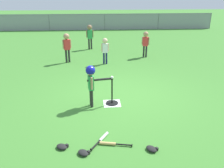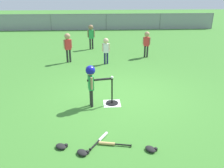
{
  "view_description": "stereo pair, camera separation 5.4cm",
  "coord_description": "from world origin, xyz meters",
  "px_view_note": "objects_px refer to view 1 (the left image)",
  "views": [
    {
      "loc": [
        -0.76,
        -5.95,
        2.77
      ],
      "look_at": [
        -0.35,
        -0.46,
        0.55
      ],
      "focal_mm": 37.65,
      "sensor_mm": 36.0,
      "label": 1
    },
    {
      "loc": [
        -0.7,
        -5.96,
        2.77
      ],
      "look_at": [
        -0.35,
        -0.46,
        0.55
      ],
      "focal_mm": 37.65,
      "sensor_mm": 36.0,
      "label": 2
    }
  ],
  "objects_px": {
    "fielder_near_left": "(105,48)",
    "spare_bat_silver": "(102,138)",
    "fielder_deep_left": "(67,44)",
    "glove_tossed_aside": "(152,149)",
    "batting_tee": "(112,100)",
    "baseball_on_tee": "(112,77)",
    "fielder_near_right": "(90,34)",
    "batter_child": "(91,78)",
    "spare_bat_wood": "(111,144)",
    "glove_by_plate": "(84,153)",
    "glove_near_bats": "(62,147)",
    "fielder_deep_center": "(146,41)"
  },
  "relations": [
    {
      "from": "baseball_on_tee",
      "to": "fielder_near_right",
      "type": "height_order",
      "value": "fielder_near_right"
    },
    {
      "from": "fielder_near_left",
      "to": "glove_near_bats",
      "type": "bearing_deg",
      "value": -101.25
    },
    {
      "from": "baseball_on_tee",
      "to": "fielder_near_left",
      "type": "height_order",
      "value": "fielder_near_left"
    },
    {
      "from": "fielder_deep_center",
      "to": "glove_near_bats",
      "type": "bearing_deg",
      "value": -114.58
    },
    {
      "from": "fielder_deep_center",
      "to": "spare_bat_silver",
      "type": "height_order",
      "value": "fielder_deep_center"
    },
    {
      "from": "fielder_near_left",
      "to": "spare_bat_silver",
      "type": "distance_m",
      "value": 5.17
    },
    {
      "from": "batting_tee",
      "to": "glove_near_bats",
      "type": "distance_m",
      "value": 2.09
    },
    {
      "from": "fielder_near_left",
      "to": "fielder_deep_center",
      "type": "distance_m",
      "value": 2.0
    },
    {
      "from": "baseball_on_tee",
      "to": "spare_bat_silver",
      "type": "xyz_separation_m",
      "value": [
        -0.32,
        -1.58,
        -0.7
      ]
    },
    {
      "from": "spare_bat_silver",
      "to": "baseball_on_tee",
      "type": "bearing_deg",
      "value": 78.7
    },
    {
      "from": "batter_child",
      "to": "glove_tossed_aside",
      "type": "distance_m",
      "value": 2.31
    },
    {
      "from": "batting_tee",
      "to": "fielder_deep_left",
      "type": "bearing_deg",
      "value": 111.41
    },
    {
      "from": "batter_child",
      "to": "batting_tee",
      "type": "bearing_deg",
      "value": 10.66
    },
    {
      "from": "batting_tee",
      "to": "fielder_deep_left",
      "type": "relative_size",
      "value": 0.59
    },
    {
      "from": "baseball_on_tee",
      "to": "glove_near_bats",
      "type": "height_order",
      "value": "baseball_on_tee"
    },
    {
      "from": "fielder_near_right",
      "to": "spare_bat_silver",
      "type": "relative_size",
      "value": 2.14
    },
    {
      "from": "batter_child",
      "to": "spare_bat_wood",
      "type": "distance_m",
      "value": 1.86
    },
    {
      "from": "fielder_deep_left",
      "to": "glove_tossed_aside",
      "type": "bearing_deg",
      "value": -70.19
    },
    {
      "from": "glove_near_bats",
      "to": "batting_tee",
      "type": "bearing_deg",
      "value": 59.12
    },
    {
      "from": "baseball_on_tee",
      "to": "spare_bat_wood",
      "type": "bearing_deg",
      "value": -94.74
    },
    {
      "from": "spare_bat_silver",
      "to": "glove_near_bats",
      "type": "xyz_separation_m",
      "value": [
        -0.76,
        -0.21,
        0.01
      ]
    },
    {
      "from": "spare_bat_wood",
      "to": "fielder_near_left",
      "type": "bearing_deg",
      "value": 88.54
    },
    {
      "from": "glove_tossed_aside",
      "to": "fielder_deep_center",
      "type": "bearing_deg",
      "value": 79.52
    },
    {
      "from": "fielder_near_right",
      "to": "glove_near_bats",
      "type": "distance_m",
      "value": 7.94
    },
    {
      "from": "batter_child",
      "to": "fielder_deep_center",
      "type": "relative_size",
      "value": 0.97
    },
    {
      "from": "fielder_near_left",
      "to": "fielder_deep_center",
      "type": "relative_size",
      "value": 0.93
    },
    {
      "from": "spare_bat_silver",
      "to": "batting_tee",
      "type": "bearing_deg",
      "value": 78.7
    },
    {
      "from": "fielder_near_left",
      "to": "spare_bat_silver",
      "type": "relative_size",
      "value": 1.86
    },
    {
      "from": "batter_child",
      "to": "fielder_near_right",
      "type": "xyz_separation_m",
      "value": [
        -0.12,
        6.2,
        -0.0
      ]
    },
    {
      "from": "batting_tee",
      "to": "glove_by_plate",
      "type": "height_order",
      "value": "batting_tee"
    },
    {
      "from": "fielder_deep_center",
      "to": "fielder_near_left",
      "type": "bearing_deg",
      "value": -153.4
    },
    {
      "from": "glove_near_bats",
      "to": "batter_child",
      "type": "bearing_deg",
      "value": 71.97
    },
    {
      "from": "glove_by_plate",
      "to": "fielder_deep_center",
      "type": "bearing_deg",
      "value": 69.23
    },
    {
      "from": "batter_child",
      "to": "fielder_near_right",
      "type": "bearing_deg",
      "value": 91.07
    },
    {
      "from": "batting_tee",
      "to": "spare_bat_silver",
      "type": "distance_m",
      "value": 1.61
    },
    {
      "from": "fielder_deep_left",
      "to": "batter_child",
      "type": "bearing_deg",
      "value": -75.88
    },
    {
      "from": "glove_by_plate",
      "to": "glove_near_bats",
      "type": "distance_m",
      "value": 0.46
    },
    {
      "from": "fielder_near_right",
      "to": "spare_bat_silver",
      "type": "distance_m",
      "value": 7.73
    },
    {
      "from": "spare_bat_silver",
      "to": "batter_child",
      "type": "bearing_deg",
      "value": 97.86
    },
    {
      "from": "fielder_near_right",
      "to": "glove_tossed_aside",
      "type": "distance_m",
      "value": 8.21
    },
    {
      "from": "batting_tee",
      "to": "baseball_on_tee",
      "type": "distance_m",
      "value": 0.62
    },
    {
      "from": "spare_bat_silver",
      "to": "glove_by_plate",
      "type": "xyz_separation_m",
      "value": [
        -0.35,
        -0.42,
        0.01
      ]
    },
    {
      "from": "fielder_deep_center",
      "to": "glove_tossed_aside",
      "type": "height_order",
      "value": "fielder_deep_center"
    },
    {
      "from": "fielder_near_left",
      "to": "glove_by_plate",
      "type": "bearing_deg",
      "value": -96.72
    },
    {
      "from": "fielder_deep_center",
      "to": "glove_near_bats",
      "type": "xyz_separation_m",
      "value": [
        -2.85,
        -6.23,
        -0.68
      ]
    },
    {
      "from": "fielder_deep_center",
      "to": "spare_bat_wood",
      "type": "height_order",
      "value": "fielder_deep_center"
    },
    {
      "from": "batter_child",
      "to": "spare_bat_wood",
      "type": "relative_size",
      "value": 1.72
    },
    {
      "from": "fielder_deep_left",
      "to": "spare_bat_silver",
      "type": "bearing_deg",
      "value": -77.55
    },
    {
      "from": "batter_child",
      "to": "baseball_on_tee",
      "type": "bearing_deg",
      "value": 10.66
    },
    {
      "from": "glove_by_plate",
      "to": "fielder_near_left",
      "type": "bearing_deg",
      "value": 83.28
    }
  ]
}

